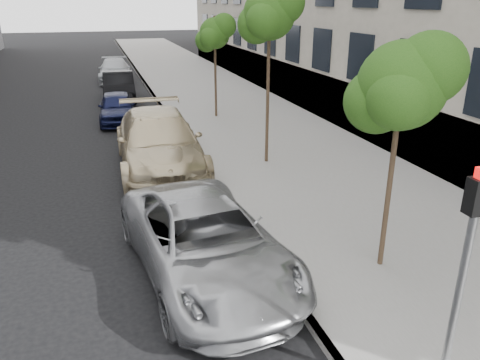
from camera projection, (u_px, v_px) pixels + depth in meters
name	position (u px, v px, depth m)	size (l,w,h in m)	color
ground	(248.00, 355.00, 7.00)	(160.00, 160.00, 0.00)	black
sidewalk	(196.00, 82.00, 29.55)	(6.40, 72.00, 0.14)	gray
curb	(146.00, 85.00, 28.70)	(0.15, 72.00, 0.14)	#9E9B93
tree_near	(403.00, 85.00, 7.92)	(1.83, 1.63, 4.38)	#38281C
tree_mid	(270.00, 13.00, 13.36)	(1.82, 1.62, 5.36)	#38281C
tree_far	(215.00, 33.00, 19.50)	(1.64, 1.44, 4.33)	#38281C
signal_pole	(465.00, 264.00, 5.39)	(0.25, 0.19, 3.16)	#939699
minivan	(205.00, 241.00, 8.78)	(2.41, 5.24, 1.45)	#A7A9AC
suv	(159.00, 142.00, 14.30)	(2.47, 6.08, 1.77)	#CAB890
sedan_blue	(117.00, 107.00, 20.10)	(1.51, 3.76, 1.28)	black
sedan_black	(119.00, 87.00, 24.34)	(1.54, 4.41, 1.45)	black
sedan_rear	(115.00, 71.00, 30.02)	(1.96, 4.83, 1.40)	#A8ABB0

